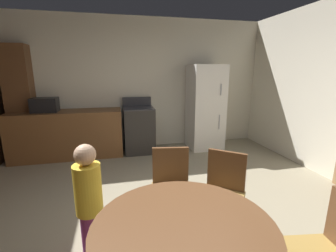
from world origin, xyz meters
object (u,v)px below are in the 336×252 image
refrigerator (205,107)px  person_child (89,203)px  oven_range (139,129)px  chair_east (331,252)px  dining_table (183,248)px  microwave (45,105)px  chair_north (171,185)px  chair_northeast (223,190)px

refrigerator → person_child: (-2.11, -2.75, -0.30)m
oven_range → chair_east: bearing=-76.5°
oven_range → dining_table: oven_range is taller
oven_range → chair_east: (0.86, -3.61, 0.03)m
dining_table → chair_east: size_ratio=1.27×
refrigerator → microwave: bearing=179.1°
person_child → refrigerator: bearing=100.0°
person_child → dining_table: bearing=0.0°
chair_east → chair_north: size_ratio=1.00×
chair_east → chair_north: same height
dining_table → person_child: person_child is taller
chair_northeast → dining_table: bearing=0.0°
chair_east → person_child: person_child is taller
chair_north → dining_table: bearing=0.0°
oven_range → chair_northeast: bearing=-79.0°
chair_east → chair_north: 1.36m
refrigerator → chair_north: refrigerator is taller
chair_east → chair_northeast: bearing=-60.8°
microwave → chair_east: 4.46m
chair_north → person_child: bearing=-59.7°
refrigerator → dining_table: refrigerator is taller
chair_northeast → chair_north: 0.51m
oven_range → dining_table: size_ratio=1.00×
oven_range → chair_north: 2.51m
chair_northeast → chair_east: bearing=60.8°
chair_east → chair_north: bearing=-45.4°
chair_northeast → chair_north: bearing=-74.7°
oven_range → chair_north: oven_range is taller
dining_table → chair_north: bearing=80.5°
microwave → dining_table: 3.84m
refrigerator → dining_table: 3.74m
oven_range → chair_east: size_ratio=1.26×
dining_table → person_child: size_ratio=1.01×
dining_table → chair_north: size_ratio=1.27×
chair_northeast → person_child: (-1.23, -0.08, 0.08)m
oven_range → refrigerator: size_ratio=0.62×
oven_range → microwave: size_ratio=2.50×
refrigerator → dining_table: bearing=-113.8°
chair_east → person_child: bearing=-18.7°
person_child → chair_east: bearing=20.2°
microwave → dining_table: bearing=-65.1°
chair_north → microwave: bearing=-135.3°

